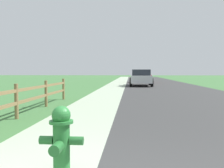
{
  "coord_description": "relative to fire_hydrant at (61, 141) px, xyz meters",
  "views": [
    {
      "loc": [
        0.47,
        -2.4,
        1.37
      ],
      "look_at": [
        -0.38,
        8.73,
        0.79
      ],
      "focal_mm": 39.25,
      "sensor_mm": 36.0,
      "label": 1
    }
  ],
  "objects": [
    {
      "name": "ground_plane",
      "position": [
        0.42,
        24.37,
        -0.48
      ],
      "size": [
        120.0,
        120.0,
        0.0
      ],
      "primitive_type": "plane",
      "color": "#40723C"
    },
    {
      "name": "road_asphalt",
      "position": [
        3.92,
        26.37,
        -0.47
      ],
      "size": [
        7.0,
        66.0,
        0.01
      ],
      "primitive_type": "cube",
      "color": "#383838",
      "rests_on": "ground"
    },
    {
      "name": "curb_concrete",
      "position": [
        -2.58,
        26.37,
        -0.47
      ],
      "size": [
        6.0,
        66.0,
        0.01
      ],
      "primitive_type": "cube",
      "color": "#A6B69B",
      "rests_on": "ground"
    },
    {
      "name": "grass_verge",
      "position": [
        -4.08,
        26.37,
        -0.47
      ],
      "size": [
        5.0,
        66.0,
        0.0
      ],
      "primitive_type": "cube",
      "color": "#40723C",
      "rests_on": "ground"
    },
    {
      "name": "fire_hydrant",
      "position": [
        0.0,
        0.0,
        0.0
      ],
      "size": [
        0.57,
        0.48,
        0.93
      ],
      "color": "#287233",
      "rests_on": "ground"
    },
    {
      "name": "rail_fence",
      "position": [
        -2.36,
        3.67,
        0.12
      ],
      "size": [
        0.11,
        9.93,
        1.02
      ],
      "color": "olive",
      "rests_on": "ground"
    },
    {
      "name": "parked_suv_silver",
      "position": [
        1.87,
        20.33,
        0.3
      ],
      "size": [
        2.14,
        4.83,
        1.54
      ],
      "color": "#B7BABF",
      "rests_on": "ground"
    },
    {
      "name": "parked_car_red",
      "position": [
        2.51,
        27.42,
        0.27
      ],
      "size": [
        2.24,
        4.38,
        1.45
      ],
      "color": "maroon",
      "rests_on": "ground"
    }
  ]
}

